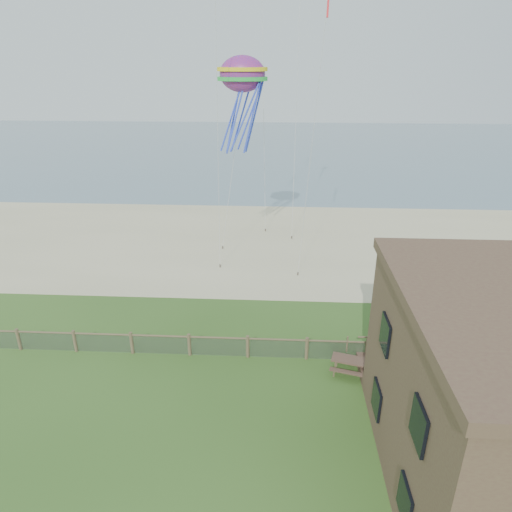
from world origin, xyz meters
name	(u,v)px	position (x,y,z in m)	size (l,w,h in m)	color
ground	(237,448)	(0.00, 0.00, 0.00)	(160.00, 160.00, 0.00)	#2F501B
sand_beach	(261,242)	(0.00, 22.00, 0.00)	(72.00, 20.00, 0.02)	tan
ocean	(272,148)	(0.00, 66.00, 0.00)	(160.00, 68.00, 0.02)	slate
chainlink_fence	(248,348)	(0.00, 6.00, 0.55)	(36.20, 0.20, 1.25)	brown
picnic_table	(352,365)	(5.13, 5.00, 0.41)	(1.94, 1.47, 0.82)	brown
octopus_kite	(243,102)	(-1.06, 17.37, 11.51)	(3.20, 2.26, 6.59)	red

